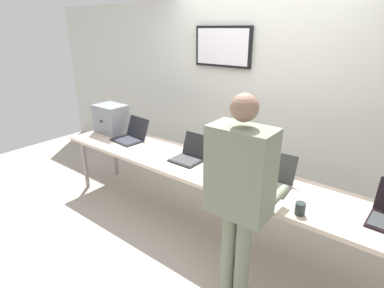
{
  "coord_description": "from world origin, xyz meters",
  "views": [
    {
      "loc": [
        1.65,
        -2.32,
        2.06
      ],
      "look_at": [
        -0.21,
        0.05,
        0.91
      ],
      "focal_mm": 28.63,
      "sensor_mm": 36.0,
      "label": 1
    }
  ],
  "objects_px": {
    "workbench": "(204,170)",
    "coffee_mug": "(300,208)",
    "equipment_box": "(111,119)",
    "laptop_station_2": "(270,178)",
    "laptop_station_0": "(131,135)",
    "laptop_station_1": "(190,154)",
    "person": "(240,187)"
  },
  "relations": [
    {
      "from": "equipment_box",
      "to": "laptop_station_2",
      "type": "bearing_deg",
      "value": -1.72
    },
    {
      "from": "workbench",
      "to": "person",
      "type": "distance_m",
      "value": 1.03
    },
    {
      "from": "laptop_station_0",
      "to": "laptop_station_2",
      "type": "distance_m",
      "value": 1.88
    },
    {
      "from": "laptop_station_1",
      "to": "laptop_station_2",
      "type": "bearing_deg",
      "value": 0.85
    },
    {
      "from": "laptop_station_0",
      "to": "laptop_station_1",
      "type": "relative_size",
      "value": 1.16
    },
    {
      "from": "laptop_station_0",
      "to": "laptop_station_1",
      "type": "xyz_separation_m",
      "value": [
        0.96,
        -0.03,
        -0.0
      ]
    },
    {
      "from": "equipment_box",
      "to": "laptop_station_2",
      "type": "height_order",
      "value": "equipment_box"
    },
    {
      "from": "laptop_station_1",
      "to": "person",
      "type": "height_order",
      "value": "person"
    },
    {
      "from": "equipment_box",
      "to": "coffee_mug",
      "type": "relative_size",
      "value": 4.29
    },
    {
      "from": "workbench",
      "to": "laptop_station_0",
      "type": "bearing_deg",
      "value": 176.51
    },
    {
      "from": "equipment_box",
      "to": "laptop_station_1",
      "type": "height_order",
      "value": "equipment_box"
    },
    {
      "from": "laptop_station_0",
      "to": "laptop_station_2",
      "type": "xyz_separation_m",
      "value": [
        1.88,
        -0.02,
        -0.0
      ]
    },
    {
      "from": "laptop_station_1",
      "to": "coffee_mug",
      "type": "distance_m",
      "value": 1.33
    },
    {
      "from": "coffee_mug",
      "to": "laptop_station_2",
      "type": "bearing_deg",
      "value": 141.28
    },
    {
      "from": "laptop_station_0",
      "to": "person",
      "type": "distance_m",
      "value": 2.07
    },
    {
      "from": "coffee_mug",
      "to": "equipment_box",
      "type": "bearing_deg",
      "value": 172.09
    },
    {
      "from": "laptop_station_2",
      "to": "coffee_mug",
      "type": "height_order",
      "value": "laptop_station_2"
    },
    {
      "from": "person",
      "to": "coffee_mug",
      "type": "relative_size",
      "value": 17.37
    },
    {
      "from": "equipment_box",
      "to": "laptop_station_1",
      "type": "distance_m",
      "value": 1.42
    },
    {
      "from": "laptop_station_1",
      "to": "laptop_station_2",
      "type": "relative_size",
      "value": 0.86
    },
    {
      "from": "laptop_station_2",
      "to": "coffee_mug",
      "type": "xyz_separation_m",
      "value": [
        0.38,
        -0.31,
        -0.01
      ]
    },
    {
      "from": "equipment_box",
      "to": "workbench",
      "type": "bearing_deg",
      "value": -4.41
    },
    {
      "from": "workbench",
      "to": "laptop_station_0",
      "type": "height_order",
      "value": "laptop_station_0"
    },
    {
      "from": "workbench",
      "to": "laptop_station_0",
      "type": "xyz_separation_m",
      "value": [
        -1.19,
        0.07,
        0.1
      ]
    },
    {
      "from": "workbench",
      "to": "laptop_station_2",
      "type": "distance_m",
      "value": 0.7
    },
    {
      "from": "workbench",
      "to": "coffee_mug",
      "type": "xyz_separation_m",
      "value": [
        1.07,
        -0.25,
        0.09
      ]
    },
    {
      "from": "laptop_station_1",
      "to": "person",
      "type": "distance_m",
      "value": 1.2
    },
    {
      "from": "laptop_station_0",
      "to": "laptop_station_1",
      "type": "height_order",
      "value": "laptop_station_0"
    },
    {
      "from": "equipment_box",
      "to": "laptop_station_0",
      "type": "xyz_separation_m",
      "value": [
        0.44,
        -0.05,
        -0.13
      ]
    },
    {
      "from": "equipment_box",
      "to": "coffee_mug",
      "type": "distance_m",
      "value": 2.74
    },
    {
      "from": "workbench",
      "to": "coffee_mug",
      "type": "height_order",
      "value": "coffee_mug"
    },
    {
      "from": "laptop_station_0",
      "to": "coffee_mug",
      "type": "distance_m",
      "value": 2.29
    }
  ]
}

